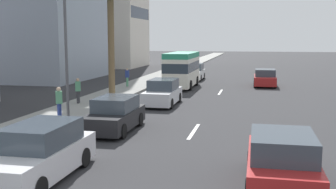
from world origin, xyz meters
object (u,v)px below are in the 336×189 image
(car_second, at_px, (265,78))
(minibus_lead, at_px, (182,68))
(car_third, at_px, (39,154))
(pedestrian_near_lamp, at_px, (78,90))
(car_fifth, at_px, (115,115))
(car_fourth, at_px, (163,93))
(car_seventh, at_px, (194,72))
(car_sixth, at_px, (282,162))
(pedestrian_by_tree, at_px, (59,102))
(street_lamp, at_px, (67,28))
(pedestrian_mid_block, at_px, (127,76))

(car_second, bearing_deg, minibus_lead, 109.64)
(car_third, bearing_deg, pedestrian_near_lamp, -160.50)
(car_second, distance_m, car_fifth, 20.99)
(car_fourth, height_order, car_seventh, car_seventh)
(car_fifth, relative_size, car_sixth, 0.96)
(car_second, distance_m, pedestrian_by_tree, 21.25)
(car_second, relative_size, pedestrian_near_lamp, 2.72)
(car_sixth, distance_m, pedestrian_near_lamp, 17.06)
(pedestrian_by_tree, relative_size, street_lamp, 0.22)
(car_fourth, distance_m, pedestrian_near_lamp, 5.36)
(car_second, xyz_separation_m, car_third, (-26.51, 7.09, 0.06))
(car_third, relative_size, street_lamp, 0.63)
(minibus_lead, distance_m, car_second, 7.52)
(car_sixth, bearing_deg, minibus_lead, 16.75)
(pedestrian_mid_block, xyz_separation_m, pedestrian_by_tree, (-14.65, -1.06, 0.06))
(car_seventh, bearing_deg, minibus_lead, -0.03)
(street_lamp, bearing_deg, car_fourth, -27.52)
(minibus_lead, xyz_separation_m, car_second, (2.51, -7.03, -0.92))
(car_second, distance_m, car_third, 27.44)
(car_seventh, distance_m, pedestrian_by_tree, 23.15)
(pedestrian_by_tree, bearing_deg, car_fifth, 130.26)
(minibus_lead, bearing_deg, car_sixth, 16.75)
(minibus_lead, height_order, car_third, minibus_lead)
(car_sixth, bearing_deg, car_second, -0.06)
(minibus_lead, distance_m, car_seventh, 6.96)
(car_second, distance_m, car_fourth, 13.71)
(minibus_lead, relative_size, pedestrian_mid_block, 4.18)
(minibus_lead, relative_size, pedestrian_near_lamp, 4.13)
(car_seventh, bearing_deg, car_third, -0.12)
(pedestrian_near_lamp, distance_m, pedestrian_mid_block, 9.53)
(car_sixth, bearing_deg, car_third, 96.05)
(car_fourth, bearing_deg, car_seventh, -178.39)
(minibus_lead, bearing_deg, pedestrian_mid_block, -73.50)
(street_lamp, bearing_deg, pedestrian_by_tree, 94.15)
(car_seventh, bearing_deg, car_fifth, -0.12)
(car_second, height_order, pedestrian_mid_block, pedestrian_mid_block)
(car_second, bearing_deg, pedestrian_by_tree, 150.50)
(minibus_lead, relative_size, car_fifth, 1.53)
(car_sixth, relative_size, car_seventh, 1.03)
(pedestrian_near_lamp, xyz_separation_m, pedestrian_mid_block, (9.52, -0.22, -0.01))
(pedestrian_near_lamp, bearing_deg, street_lamp, -90.20)
(pedestrian_by_tree, bearing_deg, pedestrian_near_lamp, -105.22)
(car_fourth, relative_size, car_seventh, 1.01)
(car_fifth, xyz_separation_m, pedestrian_near_lamp, (6.40, 4.67, 0.28))
(car_fifth, bearing_deg, street_lamp, -114.76)
(car_seventh, relative_size, street_lamp, 0.57)
(minibus_lead, xyz_separation_m, car_sixth, (-23.26, -7.00, -0.89))
(pedestrian_near_lamp, relative_size, pedestrian_mid_block, 1.01)
(car_fourth, relative_size, pedestrian_mid_block, 2.76)
(car_fifth, xyz_separation_m, pedestrian_mid_block, (15.92, 4.45, 0.26))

